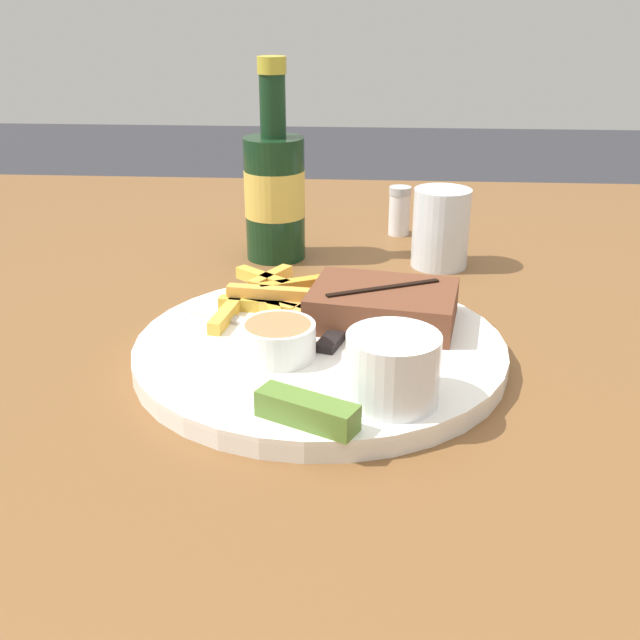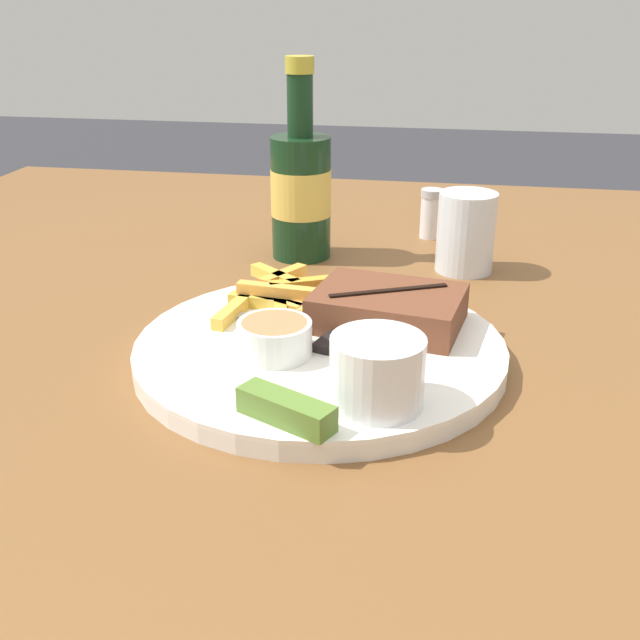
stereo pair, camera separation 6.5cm
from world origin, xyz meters
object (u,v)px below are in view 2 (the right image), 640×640
Objects in this scene: dinner_plate at (320,350)px; fork_utensil at (244,317)px; coleslaw_cup at (377,368)px; pickle_spear at (284,409)px; steak_portion at (388,308)px; salt_shaker at (431,213)px; beer_bottle at (301,189)px; dipping_sauce_cup at (275,337)px; knife_utensil at (353,322)px; drinking_glass at (466,232)px.

dinner_plate is 2.57× the size of fork_utensil.
pickle_spear is at bearing -149.23° from coleslaw_cup.
steak_portion is 0.34m from salt_shaker.
salt_shaker is (0.15, 0.11, -0.05)m from beer_bottle.
salt_shaker is at bearing 74.84° from dipping_sauce_cup.
dinner_plate is 0.14m from pickle_spear.
salt_shaker is (0.06, 0.35, 0.01)m from knife_utensil.
dipping_sauce_cup is at bearing 158.79° from knife_utensil.
beer_bottle is (-0.07, 0.28, 0.07)m from dinner_plate.
steak_portion reaches higher than pickle_spear.
dinner_plate is at bearing 0.00° from fork_utensil.
beer_bottle is (-0.07, 0.42, 0.06)m from pickle_spear.
pickle_spear is 0.18m from knife_utensil.
dipping_sauce_cup is at bearing -137.94° from steak_portion.
salt_shaker reaches higher than fork_utensil.
drinking_glass is 1.42× the size of salt_shaker.
steak_portion is at bearing 39.93° from dinner_plate.
beer_bottle reaches higher than dipping_sauce_cup.
fork_utensil is at bearing -175.52° from steak_portion.
steak_portion is (0.06, 0.05, 0.03)m from dinner_plate.
fork_utensil is 1.95× the size of salt_shaker.
drinking_glass is (0.20, 0.22, 0.03)m from fork_utensil.
drinking_glass is at bearing -5.55° from beer_bottle.
beer_bottle is 3.61× the size of salt_shaker.
fork_utensil is at bearing -91.43° from beer_bottle.
knife_utensil is at bearing 51.85° from dipping_sauce_cup.
drinking_glass reaches higher than fork_utensil.
beer_bottle is at bearing 112.86° from fork_utensil.
pickle_spear is 0.84× the size of drinking_glass.
dinner_plate is 3.52× the size of drinking_glass.
fork_utensil is 0.78× the size of knife_utensil.
dipping_sauce_cup is at bearing -31.76° from fork_utensil.
pickle_spear is 0.19m from fork_utensil.
drinking_glass is 0.13m from salt_shaker.
pickle_spear is (-0.06, -0.18, -0.01)m from steak_portion.
dinner_plate is 1.39× the size of beer_bottle.
steak_portion is 1.15× the size of fork_utensil.
fork_utensil is 0.54× the size of beer_bottle.
beer_bottle is at bearing 38.85° from knife_utensil.
dipping_sauce_cup is at bearing -134.67° from dinner_plate.
beer_bottle is (-0.10, 0.24, 0.06)m from knife_utensil.
knife_utensil is 2.50× the size of salt_shaker.
salt_shaker is (0.16, 0.35, 0.01)m from fork_utensil.
pickle_spear is at bearing -107.56° from drinking_glass.
drinking_glass reaches higher than dipping_sauce_cup.
fork_utensil is (-0.08, 0.04, 0.01)m from dinner_plate.
knife_utensil is (0.03, 0.18, -0.01)m from pickle_spear.
pickle_spear is 0.43m from beer_bottle.
pickle_spear is (-0.00, -0.14, 0.02)m from dinner_plate.
dipping_sauce_cup reaches higher than pickle_spear.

